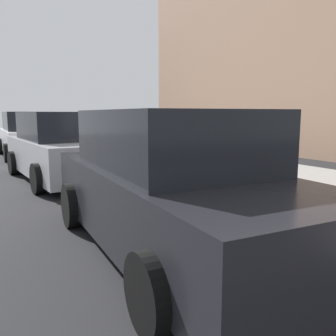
% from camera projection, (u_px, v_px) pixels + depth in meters
% --- Properties ---
extents(ground_plane, '(40.00, 40.00, 0.00)m').
position_uv_depth(ground_plane, '(130.00, 178.00, 9.16)').
color(ground_plane, black).
extents(sidewalk_curb, '(18.00, 5.00, 0.14)m').
position_uv_depth(sidewalk_curb, '(209.00, 168.00, 10.36)').
color(sidewalk_curb, gray).
rests_on(sidewalk_curb, ground_plane).
extents(suitcase_silver_0, '(0.46, 0.21, 0.75)m').
position_uv_depth(suitcase_silver_0, '(249.00, 180.00, 6.24)').
color(suitcase_silver_0, '#9EA0A8').
rests_on(suitcase_silver_0, sidewalk_curb).
extents(suitcase_red_1, '(0.45, 0.21, 0.75)m').
position_uv_depth(suitcase_red_1, '(226.00, 176.00, 6.63)').
color(suitcase_red_1, red).
rests_on(suitcase_red_1, sidewalk_curb).
extents(suitcase_teal_2, '(0.46, 0.23, 0.81)m').
position_uv_depth(suitcase_teal_2, '(215.00, 170.00, 7.13)').
color(suitcase_teal_2, '#0F606B').
rests_on(suitcase_teal_2, sidewalk_curb).
extents(suitcase_maroon_3, '(0.47, 0.26, 0.79)m').
position_uv_depth(suitcase_maroon_3, '(200.00, 172.00, 7.58)').
color(suitcase_maroon_3, maroon).
rests_on(suitcase_maroon_3, sidewalk_curb).
extents(suitcase_black_4, '(0.50, 0.27, 0.77)m').
position_uv_depth(suitcase_black_4, '(182.00, 165.00, 7.98)').
color(suitcase_black_4, black).
rests_on(suitcase_black_4, sidewalk_curb).
extents(suitcase_navy_5, '(0.43, 0.24, 0.77)m').
position_uv_depth(suitcase_navy_5, '(170.00, 166.00, 8.44)').
color(suitcase_navy_5, navy).
rests_on(suitcase_navy_5, sidewalk_curb).
extents(suitcase_olive_6, '(0.47, 0.25, 0.63)m').
position_uv_depth(suitcase_olive_6, '(165.00, 162.00, 8.93)').
color(suitcase_olive_6, '#59601E').
rests_on(suitcase_olive_6, sidewalk_curb).
extents(fire_hydrant, '(0.39, 0.21, 0.82)m').
position_uv_depth(fire_hydrant, '(147.00, 153.00, 9.65)').
color(fire_hydrant, '#D89E0C').
rests_on(fire_hydrant, sidewalk_curb).
extents(bollard_post, '(0.17, 0.17, 0.93)m').
position_uv_depth(bollard_post, '(132.00, 150.00, 10.16)').
color(bollard_post, '#333338').
rests_on(bollard_post, sidewalk_curb).
extents(parked_car_charcoal_0, '(4.66, 2.13, 1.68)m').
position_uv_depth(parked_car_charcoal_0, '(170.00, 187.00, 4.21)').
color(parked_car_charcoal_0, black).
rests_on(parked_car_charcoal_0, ground_plane).
extents(parked_car_silver_1, '(4.60, 2.28, 1.67)m').
position_uv_depth(parked_car_silver_1, '(63.00, 148.00, 8.86)').
color(parked_car_silver_1, '#B2B5BA').
rests_on(parked_car_silver_1, ground_plane).
extents(parked_car_white_2, '(4.43, 2.02, 1.70)m').
position_uv_depth(parked_car_white_2, '(29.00, 136.00, 13.63)').
color(parked_car_white_2, silver).
rests_on(parked_car_white_2, ground_plane).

